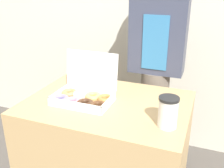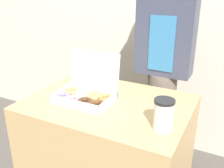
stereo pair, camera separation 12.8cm
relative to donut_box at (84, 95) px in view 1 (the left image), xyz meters
name	(u,v)px [view 1 (the left image)]	position (x,y,z in m)	size (l,w,h in m)	color
table	(108,160)	(0.12, 0.04, -0.42)	(0.87, 0.63, 0.76)	tan
donut_box	(84,95)	(0.00, 0.00, 0.00)	(0.34, 0.24, 0.25)	white
coffee_cup	(168,112)	(0.46, -0.10, 0.04)	(0.09, 0.09, 0.14)	silver
person_customer	(157,55)	(0.27, 0.52, 0.11)	(0.35, 0.23, 1.57)	#665B51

